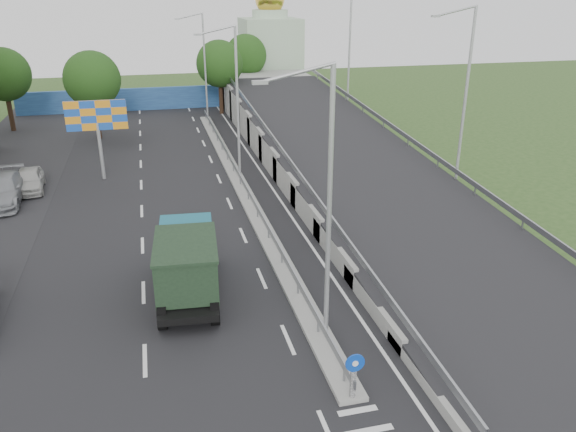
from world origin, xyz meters
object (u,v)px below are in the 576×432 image
object	(u,v)px
lamp_post_mid	(234,95)
dump_truck	(187,262)
church	(270,49)
parked_car_d	(2,190)
lamp_post_far	(203,60)
billboard	(97,120)
sign_bollard	(354,375)
lamp_post_near	(324,194)
parked_car_e	(29,180)

from	to	relation	value
lamp_post_mid	dump_truck	bearing A→B (deg)	-106.65
church	parked_car_d	size ratio (longest dim) A/B	2.33
lamp_post_far	billboard	xyz separation A→B (m)	(-9.11, -18.00, -1.62)
lamp_post_far	church	bearing A→B (deg)	54.76
sign_bollard	lamp_post_near	distance (m)	6.12
lamp_post_mid	lamp_post_far	bearing A→B (deg)	90.00
sign_bollard	parked_car_e	xyz separation A→B (m)	(-13.58, 24.47, -0.30)
lamp_post_far	dump_truck	world-z (taller)	lamp_post_far
lamp_post_far	parked_car_d	distance (m)	26.61
lamp_post_near	parked_car_e	world-z (taller)	lamp_post_near
parked_car_d	parked_car_e	size ratio (longest dim) A/B	1.37
church	lamp_post_far	bearing A→B (deg)	-125.24
sign_bollard	parked_car_e	size ratio (longest dim) A/B	0.39
sign_bollard	billboard	world-z (taller)	billboard
church	sign_bollard	bearing A→B (deg)	-99.81
lamp_post_mid	parked_car_e	xyz separation A→B (m)	(-13.69, 0.64, -5.07)
lamp_post_mid	dump_truck	world-z (taller)	lamp_post_mid
lamp_post_mid	lamp_post_far	size ratio (longest dim) A/B	1.00
lamp_post_mid	lamp_post_far	xyz separation A→B (m)	(0.00, 20.00, 0.00)
parked_car_e	dump_truck	bearing A→B (deg)	-66.49
lamp_post_mid	church	bearing A→B (deg)	73.78
lamp_post_far	parked_car_d	world-z (taller)	lamp_post_far
sign_bollard	lamp_post_far	xyz separation A→B (m)	(0.11, 43.83, 4.77)
lamp_post_near	church	xyz separation A→B (m)	(9.89, 54.00, -0.50)
lamp_post_near	parked_car_d	xyz separation A→B (m)	(-14.93, 18.54, -4.95)
sign_bollard	church	xyz separation A→B (m)	(10.00, 57.83, 4.28)
sign_bollard	billboard	xyz separation A→B (m)	(-9.00, 25.83, 3.15)
lamp_post_near	parked_car_d	distance (m)	24.31
lamp_post_far	dump_truck	bearing A→B (deg)	-97.46
sign_bollard	parked_car_e	bearing A→B (deg)	119.04
sign_bollard	parked_car_d	world-z (taller)	sign_bollard
sign_bollard	billboard	distance (m)	27.53
church	dump_truck	size ratio (longest dim) A/B	2.07
lamp_post_mid	billboard	xyz separation A→B (m)	(-9.11, 2.00, -1.62)
billboard	parked_car_d	distance (m)	7.54
lamp_post_near	lamp_post_mid	distance (m)	20.00
lamp_post_mid	sign_bollard	bearing A→B (deg)	-90.26
billboard	dump_truck	world-z (taller)	billboard
church	parked_car_e	size ratio (longest dim) A/B	3.19
lamp_post_far	parked_car_e	distance (m)	24.25
lamp_post_near	dump_truck	bearing A→B (deg)	136.40
lamp_post_far	lamp_post_mid	bearing A→B (deg)	-90.00
church	parked_car_d	bearing A→B (deg)	-124.99
lamp_post_far	parked_car_e	size ratio (longest dim) A/B	2.33
sign_bollard	lamp_post_mid	xyz separation A→B (m)	(0.11, 23.83, 4.77)
sign_bollard	lamp_post_mid	size ratio (longest dim) A/B	0.17
sign_bollard	lamp_post_far	world-z (taller)	lamp_post_far
lamp_post_far	billboard	size ratio (longest dim) A/B	1.83
church	dump_truck	distance (m)	51.79
dump_truck	lamp_post_near	bearing A→B (deg)	-39.07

